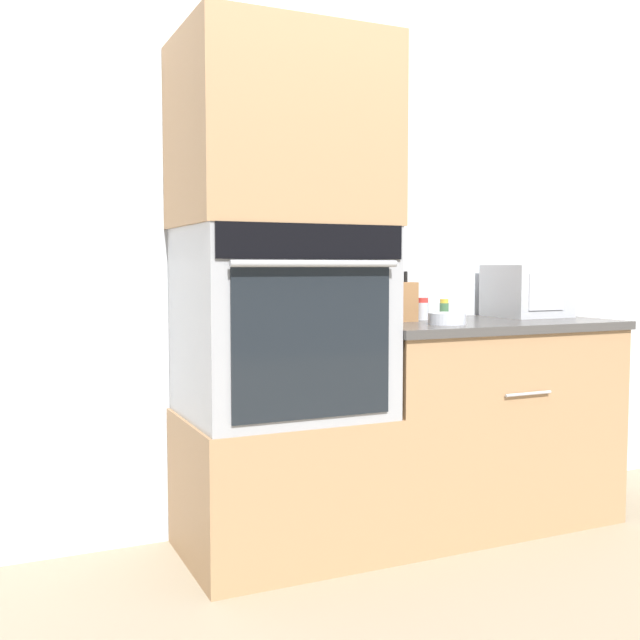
# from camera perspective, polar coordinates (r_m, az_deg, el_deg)

# --- Properties ---
(ground_plane) EXTENTS (12.00, 12.00, 0.00)m
(ground_plane) POSITION_cam_1_polar(r_m,az_deg,el_deg) (2.93, 6.47, -18.05)
(ground_plane) COLOR gray
(wall_back) EXTENTS (8.00, 0.05, 2.50)m
(wall_back) POSITION_cam_1_polar(r_m,az_deg,el_deg) (3.27, 0.92, 6.68)
(wall_back) COLOR silver
(wall_back) RESTS_ON ground_plane
(oven_cabinet_base) EXTENTS (0.74, 0.60, 0.54)m
(oven_cabinet_base) POSITION_cam_1_polar(r_m,az_deg,el_deg) (2.94, -2.94, -12.36)
(oven_cabinet_base) COLOR #A87F56
(oven_cabinet_base) RESTS_ON ground_plane
(wall_oven) EXTENTS (0.72, 0.64, 0.71)m
(wall_oven) POSITION_cam_1_polar(r_m,az_deg,el_deg) (2.82, -2.97, -0.13)
(wall_oven) COLOR #9EA0A5
(wall_oven) RESTS_ON oven_cabinet_base
(oven_cabinet_upper) EXTENTS (0.74, 0.60, 0.69)m
(oven_cabinet_upper) POSITION_cam_1_polar(r_m,az_deg,el_deg) (2.86, -3.05, 13.98)
(oven_cabinet_upper) COLOR #A87F56
(oven_cabinet_upper) RESTS_ON wall_oven
(counter_unit) EXTENTS (1.13, 0.63, 0.87)m
(counter_unit) POSITION_cam_1_polar(r_m,az_deg,el_deg) (3.34, 12.06, -7.49)
(counter_unit) COLOR #A87F56
(counter_unit) RESTS_ON ground_plane
(microwave) EXTENTS (0.31, 0.31, 0.24)m
(microwave) POSITION_cam_1_polar(r_m,az_deg,el_deg) (3.58, 15.48, 2.16)
(microwave) COLOR #B2B5BA
(microwave) RESTS_ON counter_unit
(knife_block) EXTENTS (0.10, 0.13, 0.21)m
(knife_block) POSITION_cam_1_polar(r_m,az_deg,el_deg) (3.18, 6.13, 1.44)
(knife_block) COLOR olive
(knife_block) RESTS_ON counter_unit
(bowl) EXTENTS (0.15, 0.15, 0.05)m
(bowl) POSITION_cam_1_polar(r_m,az_deg,el_deg) (3.03, 9.64, 0.11)
(bowl) COLOR silver
(bowl) RESTS_ON counter_unit
(condiment_jar_near) EXTENTS (0.05, 0.05, 0.07)m
(condiment_jar_near) POSITION_cam_1_polar(r_m,az_deg,el_deg) (3.28, 4.93, 0.61)
(condiment_jar_near) COLOR #427047
(condiment_jar_near) RESTS_ON counter_unit
(condiment_jar_mid) EXTENTS (0.06, 0.06, 0.10)m
(condiment_jar_mid) POSITION_cam_1_polar(r_m,az_deg,el_deg) (3.27, 7.79, 0.83)
(condiment_jar_mid) COLOR silver
(condiment_jar_mid) RESTS_ON counter_unit
(condiment_jar_far) EXTENTS (0.04, 0.04, 0.08)m
(condiment_jar_far) POSITION_cam_1_polar(r_m,az_deg,el_deg) (3.44, 9.44, 0.88)
(condiment_jar_far) COLOR #427047
(condiment_jar_far) RESTS_ON counter_unit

